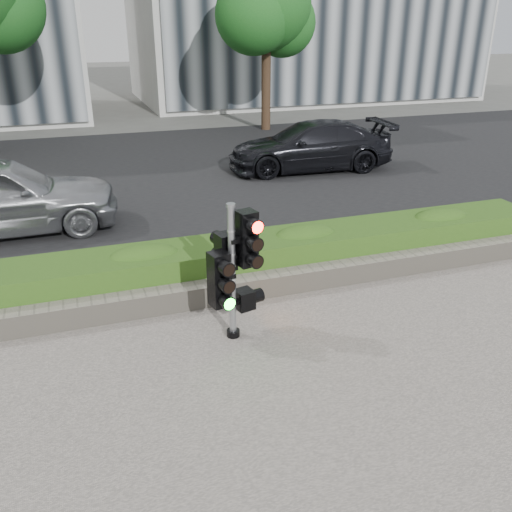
% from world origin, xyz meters
% --- Properties ---
extents(ground, '(120.00, 120.00, 0.00)m').
position_xyz_m(ground, '(0.00, 0.00, 0.00)').
color(ground, '#51514C').
rests_on(ground, ground).
extents(road, '(60.00, 13.00, 0.02)m').
position_xyz_m(road, '(0.00, 10.00, 0.01)').
color(road, black).
rests_on(road, ground).
extents(curb, '(60.00, 0.25, 0.12)m').
position_xyz_m(curb, '(0.00, 3.15, 0.06)').
color(curb, gray).
rests_on(curb, ground).
extents(stone_wall, '(12.00, 0.32, 0.34)m').
position_xyz_m(stone_wall, '(0.00, 1.90, 0.20)').
color(stone_wall, gray).
rests_on(stone_wall, sidewalk).
extents(hedge, '(12.00, 1.00, 0.68)m').
position_xyz_m(hedge, '(0.00, 2.55, 0.37)').
color(hedge, '#5D952E').
rests_on(hedge, sidewalk).
extents(tree_right, '(4.10, 3.58, 6.53)m').
position_xyz_m(tree_right, '(5.48, 15.55, 4.48)').
color(tree_right, black).
rests_on(tree_right, ground).
extents(traffic_signal, '(0.68, 0.56, 1.89)m').
position_xyz_m(traffic_signal, '(-0.27, 0.91, 1.07)').
color(traffic_signal, black).
rests_on(traffic_signal, sidewalk).
extents(car_dark, '(4.87, 2.36, 1.37)m').
position_xyz_m(car_dark, '(4.48, 8.98, 0.70)').
color(car_dark, black).
rests_on(car_dark, road).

